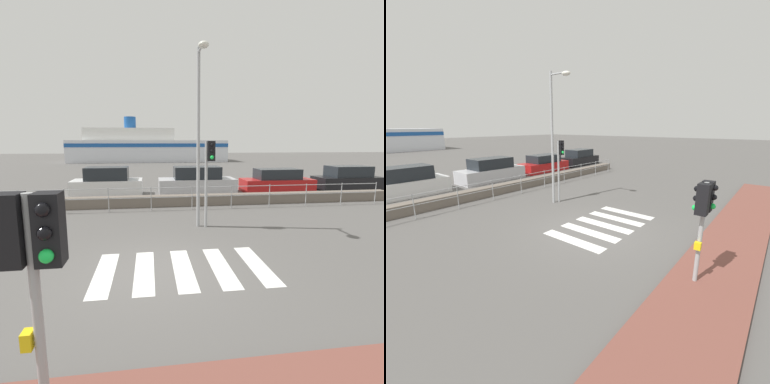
# 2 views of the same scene
# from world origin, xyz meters

# --- Properties ---
(ground_plane) EXTENTS (160.00, 160.00, 0.00)m
(ground_plane) POSITION_xyz_m (0.00, 0.00, 0.00)
(ground_plane) COLOR #565451
(sidewalk_brick) EXTENTS (24.00, 1.80, 0.12)m
(sidewalk_brick) POSITION_xyz_m (0.00, -4.10, 0.06)
(sidewalk_brick) COLOR brown
(sidewalk_brick) RESTS_ON ground_plane
(crosswalk) EXTENTS (4.05, 2.40, 0.01)m
(crosswalk) POSITION_xyz_m (0.68, 0.00, 0.00)
(crosswalk) COLOR silver
(crosswalk) RESTS_ON ground_plane
(seawall) EXTENTS (24.00, 0.55, 0.50)m
(seawall) POSITION_xyz_m (0.00, 7.16, 0.25)
(seawall) COLOR #6B6056
(seawall) RESTS_ON ground_plane
(harbor_fence) EXTENTS (21.64, 0.04, 1.05)m
(harbor_fence) POSITION_xyz_m (0.00, 6.28, 0.70)
(harbor_fence) COLOR #9EA0A3
(harbor_fence) RESTS_ON ground_plane
(traffic_light_near) EXTENTS (0.58, 0.41, 2.49)m
(traffic_light_near) POSITION_xyz_m (-1.15, -3.80, 1.94)
(traffic_light_near) COLOR #9EA0A3
(traffic_light_near) RESTS_ON ground_plane
(traffic_light_far) EXTENTS (0.34, 0.32, 3.00)m
(traffic_light_far) POSITION_xyz_m (1.99, 3.44, 2.20)
(traffic_light_far) COLOR #9EA0A3
(traffic_light_far) RESTS_ON ground_plane
(streetlamp) EXTENTS (0.32, 1.17, 6.00)m
(streetlamp) POSITION_xyz_m (1.63, 3.36, 3.73)
(streetlamp) COLOR #9EA0A3
(streetlamp) RESTS_ON ground_plane
(parked_car_white) EXTENTS (3.87, 1.73, 1.59)m
(parked_car_white) POSITION_xyz_m (-2.40, 10.61, 0.68)
(parked_car_white) COLOR silver
(parked_car_white) RESTS_ON ground_plane
(parked_car_silver) EXTENTS (4.46, 1.75, 1.57)m
(parked_car_silver) POSITION_xyz_m (2.71, 10.61, 0.67)
(parked_car_silver) COLOR #BCBCC1
(parked_car_silver) RESTS_ON ground_plane
(parked_car_red) EXTENTS (4.30, 1.72, 1.38)m
(parked_car_red) POSITION_xyz_m (7.67, 10.61, 0.59)
(parked_car_red) COLOR #B21919
(parked_car_red) RESTS_ON ground_plane
(parked_car_black) EXTENTS (4.09, 1.76, 1.50)m
(parked_car_black) POSITION_xyz_m (12.39, 10.61, 0.64)
(parked_car_black) COLOR black
(parked_car_black) RESTS_ON ground_plane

